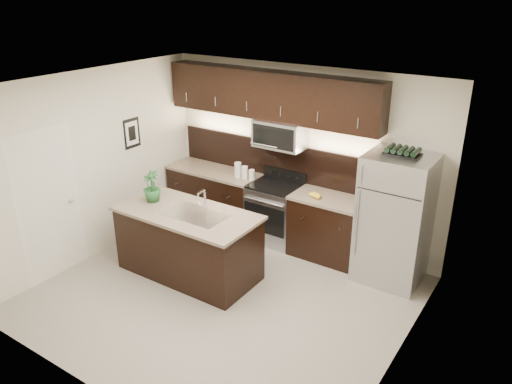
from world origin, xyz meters
TOP-DOWN VIEW (x-y plane):
  - ground at (0.00, 0.00)m, footprint 4.50×4.50m
  - room_walls at (-0.11, -0.04)m, footprint 4.52×4.02m
  - counter_run at (-0.46, 1.69)m, footprint 3.51×0.65m
  - upper_fixtures at (-0.43, 1.84)m, footprint 3.49×0.40m
  - island at (-0.72, 0.20)m, footprint 1.96×0.96m
  - sink_faucet at (-0.57, 0.21)m, footprint 0.84×0.50m
  - refrigerator at (1.63, 1.63)m, footprint 0.85×0.77m
  - wine_rack at (1.63, 1.63)m, footprint 0.44×0.27m
  - plant at (-1.35, 0.21)m, footprint 0.28×0.28m
  - canisters at (-0.81, 1.64)m, footprint 0.35×0.11m
  - french_press at (1.11, 1.64)m, footprint 0.09×0.09m
  - bananas at (0.43, 1.61)m, footprint 0.24×0.21m

SIDE VIEW (x-z plane):
  - ground at x=0.00m, z-range 0.00..0.00m
  - counter_run at x=-0.46m, z-range 0.00..0.94m
  - island at x=-0.72m, z-range 0.00..0.94m
  - refrigerator at x=1.63m, z-range 0.00..1.77m
  - sink_faucet at x=-0.57m, z-range 0.81..1.10m
  - bananas at x=0.43m, z-range 0.94..1.00m
  - french_press at x=1.11m, z-range 0.91..1.17m
  - canisters at x=-0.81m, z-range 0.93..1.16m
  - plant at x=-1.35m, z-range 0.94..1.38m
  - room_walls at x=-0.11m, z-range 0.34..3.05m
  - wine_rack at x=1.63m, z-range 1.77..1.87m
  - upper_fixtures at x=-0.43m, z-range 1.31..2.97m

